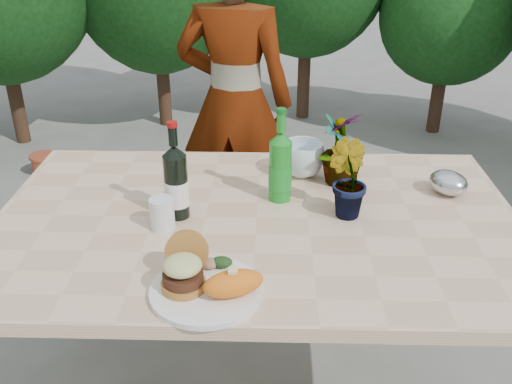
{
  "coord_description": "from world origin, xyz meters",
  "views": [
    {
      "loc": [
        0.04,
        -1.5,
        1.62
      ],
      "look_at": [
        0.0,
        -0.08,
        0.88
      ],
      "focal_mm": 40.0,
      "sensor_mm": 36.0,
      "label": 1
    }
  ],
  "objects_px": {
    "dinner_plate": "(206,291)",
    "wine_bottle": "(176,183)",
    "person": "(235,103)",
    "patio_table": "(257,234)"
  },
  "relations": [
    {
      "from": "dinner_plate",
      "to": "wine_bottle",
      "type": "bearing_deg",
      "value": 108.27
    },
    {
      "from": "person",
      "to": "wine_bottle",
      "type": "bearing_deg",
      "value": 94.7
    },
    {
      "from": "dinner_plate",
      "to": "patio_table",
      "type": "bearing_deg",
      "value": 73.1
    },
    {
      "from": "patio_table",
      "to": "wine_bottle",
      "type": "bearing_deg",
      "value": 178.42
    },
    {
      "from": "patio_table",
      "to": "dinner_plate",
      "type": "xyz_separation_m",
      "value": [
        -0.11,
        -0.37,
        0.06
      ]
    },
    {
      "from": "patio_table",
      "to": "person",
      "type": "bearing_deg",
      "value": 97.0
    },
    {
      "from": "patio_table",
      "to": "wine_bottle",
      "type": "relative_size",
      "value": 5.26
    },
    {
      "from": "patio_table",
      "to": "person",
      "type": "relative_size",
      "value": 1.06
    },
    {
      "from": "patio_table",
      "to": "person",
      "type": "height_order",
      "value": "person"
    },
    {
      "from": "dinner_plate",
      "to": "wine_bottle",
      "type": "distance_m",
      "value": 0.42
    }
  ]
}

